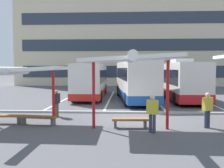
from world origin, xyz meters
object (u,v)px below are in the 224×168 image
at_px(bench_2, 130,121).
at_px(waiting_passenger_2, 207,108).
at_px(coach_bus_2, 177,80).
at_px(waiting_shelter_0, 18,71).
at_px(waiting_passenger_1, 57,101).
at_px(waiting_passenger_3, 152,111).
at_px(bench_0, 5,117).
at_px(bench_1, 38,118).
at_px(coach_bus_0, 91,80).
at_px(waiting_shelter_1, 131,60).
at_px(coach_bus_1, 135,80).

distance_m(bench_2, waiting_passenger_2, 3.65).
distance_m(coach_bus_2, waiting_shelter_0, 15.42).
relative_size(waiting_passenger_1, waiting_passenger_3, 0.95).
height_order(waiting_shelter_0, bench_0, waiting_shelter_0).
bearing_deg(bench_0, bench_1, -7.78).
height_order(coach_bus_0, waiting_shelter_1, coach_bus_0).
xyz_separation_m(waiting_passenger_2, waiting_passenger_3, (-2.66, -1.01, -0.01)).
bearing_deg(waiting_shelter_1, bench_0, 170.76).
bearing_deg(waiting_shelter_1, coach_bus_0, 105.22).
relative_size(coach_bus_0, waiting_shelter_1, 2.20).
bearing_deg(waiting_shelter_0, waiting_passenger_2, 0.02).
bearing_deg(waiting_shelter_0, waiting_passenger_1, 61.97).
height_order(coach_bus_2, waiting_shelter_1, coach_bus_2).
relative_size(bench_1, waiting_shelter_1, 0.39).
bearing_deg(waiting_passenger_2, waiting_passenger_3, -159.15).
distance_m(coach_bus_0, waiting_passenger_3, 14.08).
distance_m(bench_1, waiting_passenger_2, 8.12).
height_order(waiting_passenger_1, waiting_passenger_3, waiting_passenger_3).
bearing_deg(waiting_shelter_0, coach_bus_2, 49.48).
bearing_deg(waiting_passenger_3, bench_2, 138.37).
distance_m(coach_bus_1, bench_0, 12.04).
relative_size(bench_2, waiting_passenger_1, 1.10).
xyz_separation_m(waiting_shelter_1, waiting_passenger_2, (3.59, 0.63, -2.19)).
relative_size(bench_1, bench_2, 1.12).
relative_size(coach_bus_1, bench_0, 5.92).
distance_m(coach_bus_0, coach_bus_2, 8.14).
bearing_deg(bench_0, coach_bus_2, 46.04).
xyz_separation_m(bench_1, waiting_passenger_2, (8.10, -0.15, 0.61)).
bearing_deg(bench_2, coach_bus_2, 68.84).
distance_m(coach_bus_2, waiting_passenger_3, 13.24).
height_order(waiting_shelter_0, waiting_passenger_3, waiting_shelter_0).
height_order(waiting_shelter_1, waiting_passenger_1, waiting_shelter_1).
xyz_separation_m(waiting_shelter_0, bench_1, (0.90, 0.15, -2.30)).
distance_m(waiting_passenger_1, waiting_passenger_2, 8.10).
relative_size(waiting_passenger_1, waiting_passenger_2, 0.94).
bearing_deg(waiting_passenger_1, bench_1, -98.68).
bearing_deg(waiting_passenger_2, coach_bus_0, 120.02).
bearing_deg(coach_bus_0, waiting_passenger_3, -71.49).
bearing_deg(bench_2, coach_bus_0, 105.75).
bearing_deg(bench_0, coach_bus_0, 76.88).
bearing_deg(waiting_passenger_3, coach_bus_0, 108.51).
distance_m(waiting_shelter_0, waiting_shelter_1, 5.46).
bearing_deg(waiting_shelter_1, coach_bus_1, 86.77).
bearing_deg(waiting_passenger_1, waiting_shelter_0, -118.03).
bearing_deg(coach_bus_0, bench_1, -94.60).
height_order(coach_bus_0, bench_1, coach_bus_0).
height_order(coach_bus_0, bench_0, coach_bus_0).
xyz_separation_m(waiting_passenger_1, waiting_passenger_3, (5.11, -3.32, 0.06)).
relative_size(bench_0, waiting_shelter_1, 0.36).
distance_m(bench_2, waiting_passenger_1, 4.89).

